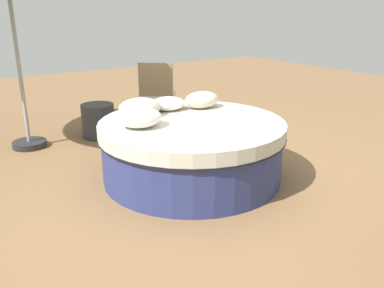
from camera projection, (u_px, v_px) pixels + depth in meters
ground_plane at (192, 177)px, 4.48m from camera, size 16.00×16.00×0.00m
round_bed at (192, 149)px, 4.37m from camera, size 1.99×1.99×0.64m
throw_pillow_0 at (202, 100)px, 4.79m from camera, size 0.44×0.31×0.20m
throw_pillow_1 at (168, 104)px, 4.71m from camera, size 0.41×0.36×0.15m
throw_pillow_2 at (140, 107)px, 4.43m from camera, size 0.48×0.39×0.20m
throw_pillow_3 at (140, 117)px, 4.04m from camera, size 0.45×0.40×0.19m
patio_chair at (157, 89)px, 6.29m from camera, size 0.72×0.71×0.98m
side_table at (98, 121)px, 5.76m from camera, size 0.46×0.46×0.48m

